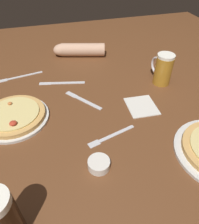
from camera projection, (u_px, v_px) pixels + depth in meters
name	position (u px, v px, depth m)	size (l,w,h in m)	color
ground_plane	(100.00, 118.00, 0.94)	(2.40, 2.40, 0.03)	brown
pizza_plate_far	(14.00, 116.00, 0.90)	(0.29, 0.29, 0.05)	silver
beer_mug_dark	(163.00, 69.00, 1.07)	(0.09, 0.14, 0.16)	#B27A23
beer_mug_amber	(0.00, 218.00, 0.52)	(0.14, 0.09, 0.18)	black
ramekin_sauce	(99.00, 164.00, 0.72)	(0.08, 0.08, 0.03)	silver
napkin_folded	(142.00, 106.00, 0.97)	(0.13, 0.14, 0.01)	silver
fork_left	(20.00, 77.00, 1.16)	(0.23, 0.06, 0.01)	silver
knife_right	(83.00, 100.00, 1.01)	(0.14, 0.18, 0.01)	silver
fork_spare	(111.00, 136.00, 0.83)	(0.20, 0.07, 0.01)	silver
knife_spare	(62.00, 83.00, 1.11)	(0.23, 0.07, 0.01)	silver
diner_arm	(77.00, 50.00, 1.33)	(0.31, 0.15, 0.08)	tan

